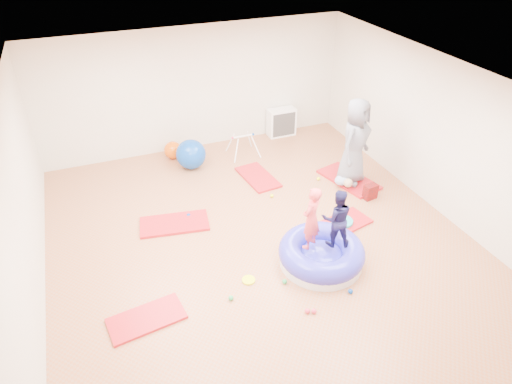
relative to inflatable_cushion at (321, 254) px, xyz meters
name	(u,v)px	position (x,y,z in m)	size (l,w,h in m)	color
room	(263,175)	(-0.72, 0.77, 1.23)	(7.01, 8.01, 2.81)	#9E6C4D
gym_mat_front_left	(147,319)	(-2.88, -0.17, -0.15)	(1.06, 0.53, 0.04)	#BB032F
gym_mat_mid_left	(174,224)	(-2.01, 1.87, -0.15)	(1.23, 0.62, 0.05)	#BB032F
gym_mat_center_back	(258,177)	(0.02, 2.83, -0.15)	(1.12, 0.56, 0.05)	#BB032F
gym_mat_right	(341,224)	(0.83, 0.74, -0.15)	(1.10, 0.55, 0.05)	#BB032F
gym_mat_rear_right	(349,179)	(1.77, 2.04, -0.14)	(1.31, 0.65, 0.05)	#BB032F
inflatable_cushion	(321,254)	(0.00, 0.00, 0.00)	(1.40, 1.40, 0.44)	white
child_pink	(312,216)	(-0.20, 0.07, 0.77)	(0.39, 0.26, 1.08)	#F6444C
child_navy	(337,216)	(0.20, -0.02, 0.73)	(0.49, 0.38, 1.00)	#18153E
adult_caregiver	(355,142)	(1.75, 1.98, 0.78)	(0.87, 0.57, 1.79)	slate
infant	(344,180)	(1.53, 1.84, 0.00)	(0.39, 0.40, 0.23)	#91A5CC
ball_pit_balls	(293,245)	(-0.26, 0.52, -0.13)	(3.57, 3.29, 0.08)	#0B3EA1
exercise_ball_blue	(191,154)	(-1.17, 3.79, 0.15)	(0.65, 0.65, 0.65)	#0B3EA1
exercise_ball_orange	(173,150)	(-1.45, 4.37, 0.03)	(0.40, 0.40, 0.40)	#E05408
infant_play_gym	(243,142)	(0.08, 3.90, 0.17)	(0.66, 0.63, 0.51)	white
cube_shelf	(281,122)	(1.34, 4.56, 0.17)	(0.68, 0.34, 0.68)	white
balance_disc	(342,222)	(0.85, 0.77, -0.13)	(0.40, 0.40, 0.09)	#25A9AE
backpack	(370,192)	(1.80, 1.31, -0.02)	(0.27, 0.16, 0.31)	#9A0304
yellow_toy	(249,280)	(-1.26, 0.03, -0.16)	(0.21, 0.21, 0.03)	#F0FF0A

